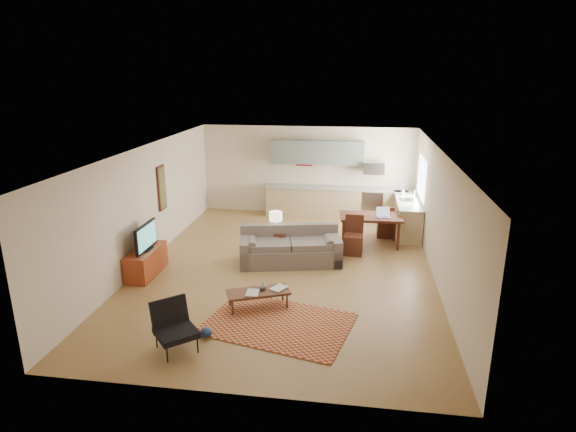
% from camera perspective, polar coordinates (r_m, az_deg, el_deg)
% --- Properties ---
extents(room, '(9.00, 9.00, 9.00)m').
position_cam_1_polar(room, '(10.55, -0.23, 0.57)').
color(room, olive).
rests_on(room, ground).
extents(kitchen_counter_back, '(4.26, 0.64, 0.92)m').
position_cam_1_polar(kitchen_counter_back, '(14.72, 5.64, 1.64)').
color(kitchen_counter_back, tan).
rests_on(kitchen_counter_back, ground).
extents(kitchen_counter_right, '(0.64, 2.26, 0.92)m').
position_cam_1_polar(kitchen_counter_right, '(13.65, 13.93, -0.01)').
color(kitchen_counter_right, tan).
rests_on(kitchen_counter_right, ground).
extents(kitchen_range, '(0.62, 0.62, 0.90)m').
position_cam_1_polar(kitchen_range, '(14.72, 9.92, 1.43)').
color(kitchen_range, '#A5A8AD').
rests_on(kitchen_range, ground).
extents(kitchen_microwave, '(0.62, 0.40, 0.35)m').
position_cam_1_polar(kitchen_microwave, '(14.48, 10.14, 5.64)').
color(kitchen_microwave, '#A5A8AD').
rests_on(kitchen_microwave, room).
extents(upper_cabinets, '(2.80, 0.34, 0.70)m').
position_cam_1_polar(upper_cabinets, '(14.58, 3.46, 7.55)').
color(upper_cabinets, slate).
rests_on(upper_cabinets, room).
extents(window_right, '(0.02, 1.40, 1.05)m').
position_cam_1_polar(window_right, '(13.41, 15.54, 4.39)').
color(window_right, white).
rests_on(window_right, room).
extents(wall_art_left, '(0.06, 0.42, 1.10)m').
position_cam_1_polar(wall_art_left, '(12.20, -14.71, 3.24)').
color(wall_art_left, olive).
rests_on(wall_art_left, room).
extents(triptych, '(1.70, 0.04, 0.50)m').
position_cam_1_polar(triptych, '(14.79, 1.94, 6.92)').
color(triptych, '#F6E4C0').
rests_on(triptych, room).
extents(rug, '(2.83, 2.27, 0.02)m').
position_cam_1_polar(rug, '(8.74, -1.20, -12.63)').
color(rug, maroon).
rests_on(rug, floor).
extents(sofa, '(2.58, 1.53, 0.84)m').
position_cam_1_polar(sofa, '(11.13, 0.28, -3.58)').
color(sofa, '#635750').
rests_on(sofa, floor).
extents(coffee_table, '(1.27, 0.88, 0.35)m').
position_cam_1_polar(coffee_table, '(9.21, -3.53, -9.83)').
color(coffee_table, '#4B291A').
rests_on(coffee_table, floor).
extents(book_a, '(0.27, 0.34, 0.03)m').
position_cam_1_polar(book_a, '(9.05, -4.96, -9.05)').
color(book_a, maroon).
rests_on(book_a, coffee_table).
extents(book_b, '(0.52, 0.53, 0.02)m').
position_cam_1_polar(book_b, '(9.27, -1.66, -8.35)').
color(book_b, navy).
rests_on(book_b, coffee_table).
extents(vase, '(0.20, 0.20, 0.16)m').
position_cam_1_polar(vase, '(9.16, -3.04, -8.22)').
color(vase, black).
rests_on(vase, coffee_table).
extents(armchair, '(0.99, 0.99, 0.80)m').
position_cam_1_polar(armchair, '(8.03, -13.16, -12.80)').
color(armchair, black).
rests_on(armchair, floor).
extents(tv_credenza, '(0.49, 1.27, 0.59)m').
position_cam_1_polar(tv_credenza, '(11.02, -16.47, -5.25)').
color(tv_credenza, maroon).
rests_on(tv_credenza, floor).
extents(tv, '(0.10, 0.98, 0.59)m').
position_cam_1_polar(tv, '(10.80, -16.49, -2.39)').
color(tv, black).
rests_on(tv, tv_credenza).
extents(console_table, '(0.60, 0.46, 0.63)m').
position_cam_1_polar(console_table, '(11.55, -1.44, -3.35)').
color(console_table, '#3C1A11').
rests_on(console_table, floor).
extents(table_lamp, '(0.39, 0.39, 0.51)m').
position_cam_1_polar(table_lamp, '(11.37, -1.47, -0.65)').
color(table_lamp, beige).
rests_on(table_lamp, console_table).
extents(dining_table, '(1.60, 0.99, 0.78)m').
position_cam_1_polar(dining_table, '(12.48, 9.70, -1.67)').
color(dining_table, '#3C1A11').
rests_on(dining_table, floor).
extents(dining_chair_near, '(0.48, 0.50, 0.95)m').
position_cam_1_polar(dining_chair_near, '(11.78, 7.77, -2.28)').
color(dining_chair_near, '#3C1A11').
rests_on(dining_chair_near, floor).
extents(dining_chair_far, '(0.42, 0.44, 0.87)m').
position_cam_1_polar(dining_chair_far, '(13.15, 11.46, -0.59)').
color(dining_chair_far, '#3C1A11').
rests_on(dining_chair_far, floor).
extents(laptop, '(0.36, 0.28, 0.25)m').
position_cam_1_polar(laptop, '(12.24, 11.27, 0.40)').
color(laptop, '#A5A8AD').
rests_on(laptop, dining_table).
extents(soap_bottle, '(0.09, 0.09, 0.19)m').
position_cam_1_polar(soap_bottle, '(13.98, 13.50, 2.79)').
color(soap_bottle, '#F6E4C0').
rests_on(soap_bottle, kitchen_counter_right).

